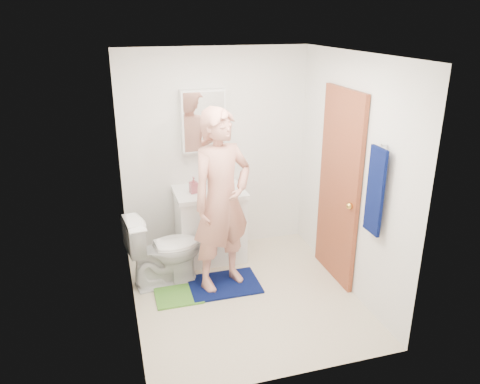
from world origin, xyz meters
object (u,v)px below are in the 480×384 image
soap_dispenser (194,185)px  man (222,201)px  vanity_cabinet (210,226)px  medicine_cabinet (203,121)px  toilet (165,249)px  toothbrush_cup (226,180)px  towel (375,191)px

soap_dispenser → man: bearing=-74.0°
vanity_cabinet → medicine_cabinet: (0.00, 0.22, 1.20)m
toilet → toothbrush_cup: 1.11m
vanity_cabinet → towel: bearing=-51.5°
vanity_cabinet → soap_dispenser: bearing=-168.1°
medicine_cabinet → towel: size_ratio=0.87×
toilet → soap_dispenser: size_ratio=4.24×
medicine_cabinet → toothbrush_cup: size_ratio=5.58×
vanity_cabinet → soap_dispenser: 0.58m
medicine_cabinet → soap_dispenser: (-0.18, -0.26, -0.66)m
vanity_cabinet → toothbrush_cup: (0.23, 0.13, 0.50)m
towel → toothbrush_cup: bearing=120.5°
man → towel: bearing=-57.2°
vanity_cabinet → man: bearing=-91.1°
medicine_cabinet → man: size_ratio=0.37×
soap_dispenser → medicine_cabinet: bearing=55.1°
toothbrush_cup → toilet: bearing=-145.7°
toilet → soap_dispenser: bearing=-53.8°
toothbrush_cup → vanity_cabinet: bearing=-150.0°
toilet → towel: bearing=-128.4°
towel → toilet: towel is taller
vanity_cabinet → toilet: size_ratio=1.01×
vanity_cabinet → toothbrush_cup: toothbrush_cup is taller
man → medicine_cabinet: bearing=67.5°
vanity_cabinet → toilet: 0.73m
toilet → man: size_ratio=0.42×
medicine_cabinet → man: bearing=-90.8°
towel → medicine_cabinet: bearing=124.6°
vanity_cabinet → man: size_ratio=0.42×
towel → toothbrush_cup: (-0.95, 1.62, -0.35)m
medicine_cabinet → toothbrush_cup: (0.23, -0.09, -0.70)m
vanity_cabinet → toothbrush_cup: 0.56m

